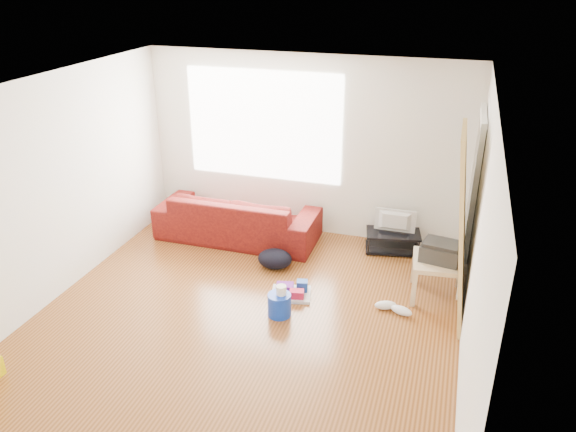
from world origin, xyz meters
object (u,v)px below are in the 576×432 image
(tv_stand, at_px, (393,241))
(bucket, at_px, (279,315))
(backpack, at_px, (275,267))
(cleaning_tray, at_px, (292,291))
(side_table, at_px, (439,266))
(sofa, at_px, (239,238))

(tv_stand, relative_size, bucket, 2.99)
(bucket, distance_m, backpack, 1.06)
(bucket, bearing_deg, tv_stand, 62.73)
(cleaning_tray, bearing_deg, backpack, 125.65)
(side_table, relative_size, bucket, 2.46)
(side_table, bearing_deg, bucket, -150.63)
(side_table, height_order, bucket, side_table)
(cleaning_tray, height_order, backpack, cleaning_tray)
(bucket, bearing_deg, sofa, 125.08)
(backpack, bearing_deg, side_table, -5.08)
(side_table, relative_size, cleaning_tray, 1.22)
(tv_stand, distance_m, side_table, 1.21)
(sofa, distance_m, cleaning_tray, 1.67)
(sofa, xyz_separation_m, bucket, (1.14, -1.63, 0.00))
(tv_stand, bearing_deg, bucket, -127.94)
(tv_stand, height_order, backpack, tv_stand)
(sofa, relative_size, tv_stand, 2.87)
(cleaning_tray, bearing_deg, side_table, 16.88)
(sofa, distance_m, bucket, 1.99)
(sofa, relative_size, bucket, 8.60)
(tv_stand, relative_size, backpack, 1.77)
(cleaning_tray, bearing_deg, sofa, 134.04)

